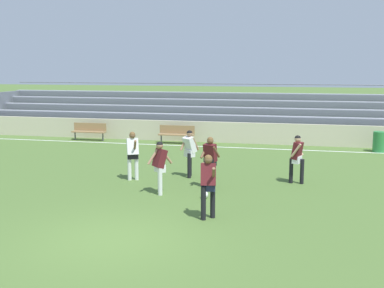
{
  "coord_description": "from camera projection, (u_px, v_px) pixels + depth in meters",
  "views": [
    {
      "loc": [
        4.02,
        -9.58,
        3.86
      ],
      "look_at": [
        0.43,
        6.17,
        1.21
      ],
      "focal_mm": 44.76,
      "sensor_mm": 36.0,
      "label": 1
    }
  ],
  "objects": [
    {
      "name": "bench_far_left",
      "position": [
        89.0,
        130.0,
        24.93
      ],
      "size": [
        1.8,
        0.4,
        0.9
      ],
      "color": "#99754C",
      "rests_on": "ground"
    },
    {
      "name": "soccer_ball",
      "position": [
        205.0,
        195.0,
        14.07
      ],
      "size": [
        0.22,
        0.22,
        0.22
      ],
      "primitive_type": "sphere",
      "color": "white",
      "rests_on": "ground"
    },
    {
      "name": "player_dark_deep_cover",
      "position": [
        208.0,
        181.0,
        12.04
      ],
      "size": [
        0.47,
        0.66,
        1.66
      ],
      "color": "black",
      "rests_on": "ground"
    },
    {
      "name": "player_white_on_ball",
      "position": [
        133.0,
        151.0,
        16.18
      ],
      "size": [
        0.5,
        0.65,
        1.66
      ],
      "color": "white",
      "rests_on": "ground"
    },
    {
      "name": "player_dark_overlapping",
      "position": [
        160.0,
        163.0,
        14.44
      ],
      "size": [
        0.72,
        0.53,
        1.61
      ],
      "color": "white",
      "rests_on": "ground"
    },
    {
      "name": "bleacher_stand",
      "position": [
        217.0,
        113.0,
        27.13
      ],
      "size": [
        27.71,
        4.48,
        2.8
      ],
      "color": "#9EA3AD",
      "rests_on": "ground"
    },
    {
      "name": "trash_bin",
      "position": [
        379.0,
        142.0,
        21.56
      ],
      "size": [
        0.55,
        0.55,
        0.93
      ],
      "primitive_type": "cylinder",
      "color": "#2D7F3D",
      "rests_on": "ground"
    },
    {
      "name": "sideline_wall",
      "position": [
        218.0,
        132.0,
        24.24
      ],
      "size": [
        48.0,
        0.16,
        1.05
      ],
      "primitive_type": "cube",
      "color": "beige",
      "rests_on": "ground"
    },
    {
      "name": "field_line_sideline",
      "position": [
        214.0,
        147.0,
        22.99
      ],
      "size": [
        44.0,
        0.12,
        0.01
      ],
      "primitive_type": "cube",
      "color": "white",
      "rests_on": "ground"
    },
    {
      "name": "bench_far_right",
      "position": [
        177.0,
        133.0,
        23.9
      ],
      "size": [
        1.8,
        0.4,
        0.9
      ],
      "color": "#99754C",
      "rests_on": "ground"
    },
    {
      "name": "player_dark_dropping_back",
      "position": [
        210.0,
        158.0,
        15.15
      ],
      "size": [
        0.6,
        0.42,
        1.64
      ],
      "color": "black",
      "rests_on": "ground"
    },
    {
      "name": "player_white_wide_left",
      "position": [
        190.0,
        149.0,
        16.64
      ],
      "size": [
        0.67,
        0.53,
        1.65
      ],
      "color": "black",
      "rests_on": "ground"
    },
    {
      "name": "ground_plane",
      "position": [
        112.0,
        240.0,
        10.72
      ],
      "size": [
        160.0,
        160.0,
        0.0
      ],
      "primitive_type": "plane",
      "color": "#4C6B30"
    },
    {
      "name": "player_dark_wide_right",
      "position": [
        297.0,
        155.0,
        15.71
      ],
      "size": [
        0.48,
        0.61,
        1.61
      ],
      "color": "black",
      "rests_on": "ground"
    }
  ]
}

